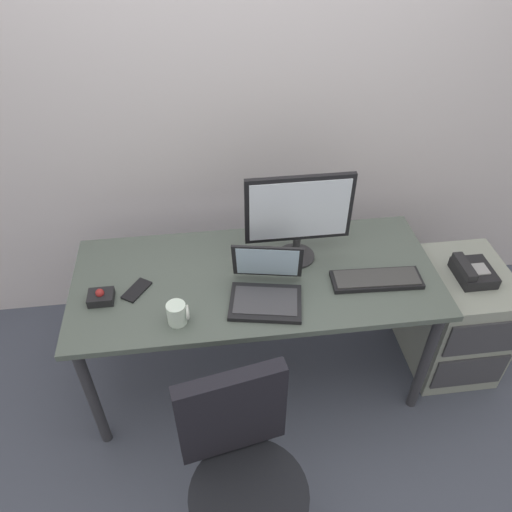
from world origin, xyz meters
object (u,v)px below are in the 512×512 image
(keyboard, at_px, (376,279))
(cell_phone, at_px, (137,290))
(office_chair, at_px, (244,487))
(file_cabinet, at_px, (454,317))
(monitor_main, at_px, (299,214))
(coffee_mug, at_px, (177,313))
(desk_phone, at_px, (473,272))
(laptop, at_px, (266,287))
(trackball_mouse, at_px, (101,297))

(keyboard, bearing_deg, cell_phone, 176.01)
(office_chair, bearing_deg, file_cabinet, 33.30)
(keyboard, distance_m, cell_phone, 1.08)
(monitor_main, distance_m, coffee_mug, 0.69)
(file_cabinet, distance_m, monitor_main, 1.10)
(file_cabinet, relative_size, cell_phone, 4.40)
(desk_phone, bearing_deg, cell_phone, 179.95)
(laptop, height_order, coffee_mug, laptop)
(keyboard, relative_size, coffee_mug, 4.19)
(desk_phone, xyz_separation_m, office_chair, (-1.21, -0.78, -0.25))
(cell_phone, bearing_deg, laptop, 23.90)
(trackball_mouse, distance_m, coffee_mug, 0.37)
(laptop, bearing_deg, trackball_mouse, 174.99)
(office_chair, height_order, trackball_mouse, office_chair)
(file_cabinet, bearing_deg, monitor_main, 171.83)
(desk_phone, bearing_deg, monitor_main, 170.67)
(file_cabinet, relative_size, laptop, 1.75)
(desk_phone, xyz_separation_m, laptop, (-1.03, -0.10, 0.12))
(desk_phone, bearing_deg, office_chair, -147.07)
(office_chair, xyz_separation_m, monitor_main, (0.36, 0.92, 0.58))
(desk_phone, relative_size, monitor_main, 0.41)
(coffee_mug, bearing_deg, keyboard, 8.35)
(file_cabinet, xyz_separation_m, desk_phone, (-0.01, -0.02, 0.35))
(coffee_mug, bearing_deg, trackball_mouse, 153.50)
(trackball_mouse, bearing_deg, keyboard, -1.61)
(monitor_main, height_order, trackball_mouse, monitor_main)
(office_chair, relative_size, laptop, 2.54)
(cell_phone, bearing_deg, trackball_mouse, -130.40)
(desk_phone, relative_size, office_chair, 0.22)
(desk_phone, xyz_separation_m, monitor_main, (-0.85, 0.14, 0.32))
(monitor_main, bearing_deg, coffee_mug, -148.52)
(office_chair, relative_size, cell_phone, 6.41)
(desk_phone, distance_m, keyboard, 0.53)
(monitor_main, bearing_deg, desk_phone, -9.33)
(file_cabinet, bearing_deg, keyboard, -170.27)
(file_cabinet, height_order, office_chair, office_chair)
(office_chair, xyz_separation_m, cell_phone, (-0.39, 0.78, 0.33))
(monitor_main, distance_m, trackball_mouse, 0.94)
(laptop, bearing_deg, file_cabinet, 6.53)
(file_cabinet, relative_size, office_chair, 0.69)
(trackball_mouse, bearing_deg, laptop, -5.01)
(file_cabinet, height_order, cell_phone, cell_phone)
(file_cabinet, height_order, keyboard, keyboard)
(office_chair, bearing_deg, cell_phone, 116.68)
(monitor_main, bearing_deg, trackball_mouse, -168.69)
(office_chair, bearing_deg, keyboard, 45.85)
(office_chair, distance_m, coffee_mug, 0.72)
(monitor_main, xyz_separation_m, coffee_mug, (-0.56, -0.35, -0.21))
(desk_phone, distance_m, cell_phone, 1.60)
(coffee_mug, bearing_deg, office_chair, -70.03)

